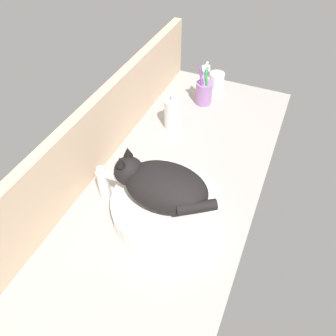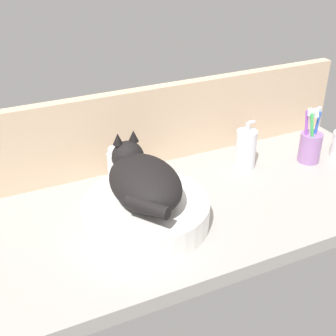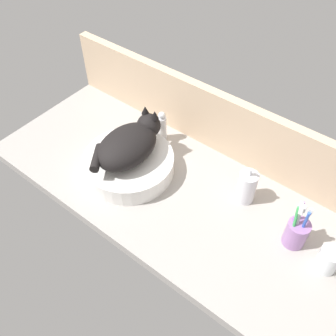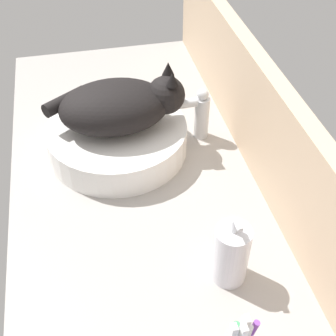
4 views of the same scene
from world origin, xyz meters
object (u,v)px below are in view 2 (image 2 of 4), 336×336
object	(u,v)px
soap_dispenser	(246,149)
toothbrush_cup	(310,146)
sink_basin	(146,212)
faucet	(115,167)
cat	(143,179)

from	to	relation	value
soap_dispenser	toothbrush_cup	size ratio (longest dim) A/B	0.84
sink_basin	soap_dispenser	size ratio (longest dim) A/B	2.11
faucet	toothbrush_cup	bearing A→B (deg)	-9.69
cat	toothbrush_cup	bearing A→B (deg)	7.34
sink_basin	toothbrush_cup	xyz separation A→B (cm)	(61.26, 9.26, 1.88)
cat	soap_dispenser	size ratio (longest dim) A/B	2.06
sink_basin	faucet	bearing A→B (deg)	93.44
sink_basin	cat	distance (cm)	9.43
faucet	cat	bearing A→B (deg)	-86.54
soap_dispenser	faucet	bearing A→B (deg)	173.16
faucet	soap_dispenser	bearing A→B (deg)	-6.84
cat	soap_dispenser	world-z (taller)	cat
soap_dispenser	toothbrush_cup	world-z (taller)	toothbrush_cup
cat	faucet	bearing A→B (deg)	93.46
sink_basin	toothbrush_cup	world-z (taller)	toothbrush_cup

